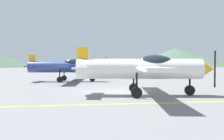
% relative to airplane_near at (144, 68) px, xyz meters
% --- Properties ---
extents(ground_plane, '(400.00, 400.00, 0.00)m').
position_rel_airplane_near_xyz_m(ground_plane, '(-1.35, 1.33, -1.49)').
color(ground_plane, slate).
extents(apron_line_near, '(80.00, 0.16, 0.01)m').
position_rel_airplane_near_xyz_m(apron_line_near, '(-1.35, -2.53, -1.48)').
color(apron_line_near, yellow).
rests_on(apron_line_near, ground_plane).
extents(apron_line_far, '(80.00, 0.16, 0.01)m').
position_rel_airplane_near_xyz_m(apron_line_far, '(-1.35, 8.82, -1.48)').
color(apron_line_far, yellow).
rests_on(apron_line_far, ground_plane).
extents(airplane_near, '(7.73, 8.85, 2.65)m').
position_rel_airplane_near_xyz_m(airplane_near, '(0.00, 0.00, 0.00)').
color(airplane_near, white).
rests_on(airplane_near, ground_plane).
extents(airplane_mid, '(7.70, 8.85, 2.65)m').
position_rel_airplane_near_xyz_m(airplane_mid, '(-4.92, 9.98, 0.00)').
color(airplane_mid, '#33478C').
rests_on(airplane_mid, ground_plane).
extents(car_sedan, '(4.31, 4.32, 1.62)m').
position_rel_airplane_near_xyz_m(car_sedan, '(-0.55, 19.34, -0.65)').
color(car_sedan, red).
rests_on(car_sedan, ground_plane).
extents(hill_centerleft, '(70.97, 70.97, 13.53)m').
position_rel_airplane_near_xyz_m(hill_centerleft, '(63.00, 134.81, 5.28)').
color(hill_centerleft, '#4C6651').
rests_on(hill_centerleft, ground_plane).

